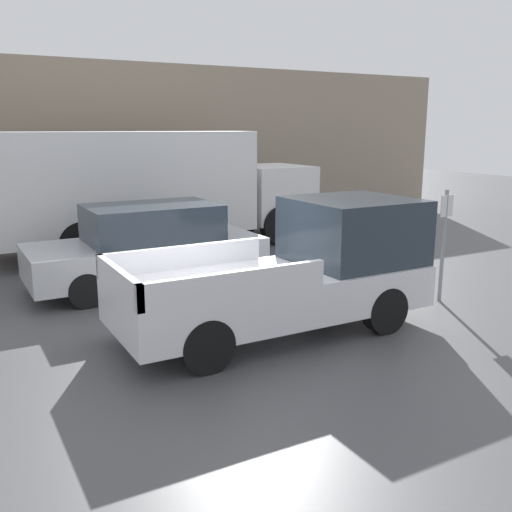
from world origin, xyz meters
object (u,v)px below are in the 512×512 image
(car, at_px, (149,246))
(parking_sign, at_px, (444,239))
(delivery_truck, at_px, (148,186))
(pickup_truck, at_px, (299,271))

(car, bearing_deg, parking_sign, -40.02)
(delivery_truck, bearing_deg, parking_sign, -65.25)
(delivery_truck, relative_size, parking_sign, 4.11)
(car, relative_size, parking_sign, 2.23)
(pickup_truck, bearing_deg, car, 109.56)
(delivery_truck, bearing_deg, pickup_truck, -88.90)
(pickup_truck, xyz_separation_m, car, (-1.30, 3.65, -0.12))
(parking_sign, bearing_deg, delivery_truck, 114.75)
(parking_sign, bearing_deg, car, 139.98)
(delivery_truck, xyz_separation_m, parking_sign, (3.29, -7.14, -0.51))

